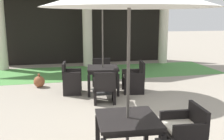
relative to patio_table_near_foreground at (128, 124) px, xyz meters
name	(u,v)px	position (x,y,z in m)	size (l,w,h in m)	color
lawn_strip	(93,72)	(0.41, 6.44, -0.60)	(10.03, 2.68, 0.01)	#519347
patio_table_near_foreground	(128,124)	(0.00, 0.00, 0.00)	(0.96, 0.96, 0.70)	black
patio_chair_near_foreground_east	(184,132)	(0.91, -0.06, -0.20)	(0.60, 0.67, 0.82)	black
patio_table_mid_left	(103,71)	(0.30, 3.65, 0.04)	(0.98, 0.98, 0.75)	black
patio_chair_mid_left_west	(71,79)	(-0.59, 3.78, -0.18)	(0.58, 0.64, 0.90)	black
patio_chair_mid_left_east	(134,78)	(1.21, 3.52, -0.20)	(0.66, 0.71, 0.90)	black
patio_chair_mid_left_south	(104,88)	(0.18, 2.75, -0.22)	(0.61, 0.60, 0.84)	black
patio_chair_mid_left_north	(102,73)	(0.43, 4.54, -0.21)	(0.66, 0.58, 0.83)	black
terracotta_urn	(39,81)	(-1.52, 4.66, -0.42)	(0.34, 0.34, 0.43)	brown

